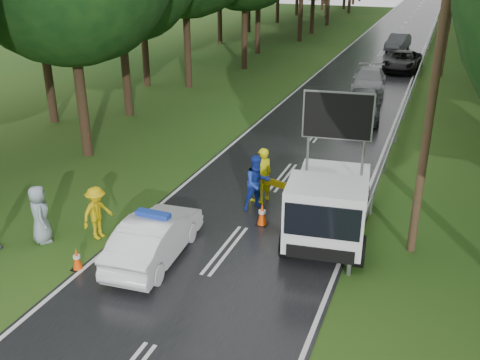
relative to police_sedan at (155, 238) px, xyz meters
The scene contains 21 objects.
ground 2.18m from the police_sedan, 33.50° to the left, with size 160.00×160.00×0.00m, color #1C4614.
road 31.20m from the police_sedan, 86.82° to the left, with size 7.00×140.00×0.02m, color black.
guardrail 31.29m from the police_sedan, 80.01° to the left, with size 0.12×60.06×0.70m.
utility_pole_near 8.78m from the police_sedan, 24.41° to the left, with size 1.40×0.24×10.00m.
utility_pole_mid 30.28m from the police_sedan, 76.63° to the left, with size 1.40×0.24×10.00m.
police_sedan is the anchor object (origin of this frame).
work_truck 5.38m from the police_sedan, 35.34° to the left, with size 2.97×5.58×4.26m.
barrier 4.99m from the police_sedan, 60.81° to the left, with size 2.53×0.77×1.08m.
officer 5.14m from the police_sedan, 71.58° to the left, with size 0.73×0.48×2.00m, color yellow.
civilian 4.48m from the police_sedan, 67.94° to the left, with size 0.96×0.75×1.97m, color #1A35A9.
bystander_left 2.32m from the police_sedan, 168.50° to the left, with size 1.11×0.64×1.72m, color gold.
bystander_right 3.78m from the police_sedan, behind, with size 0.90×0.59×1.85m, color #8797A2.
queue_car_first 16.85m from the police_sedan, 78.57° to the left, with size 1.84×4.58×1.56m, color #3A3D41.
queue_car_second 22.91m from the police_sedan, 83.15° to the left, with size 2.02×4.97×1.44m, color #999AA0.
queue_car_third 30.48m from the police_sedan, 82.27° to the left, with size 2.39×5.18×1.44m, color black.
queue_car_fourth 39.61m from the police_sedan, 85.88° to the left, with size 1.52×4.36×1.44m, color #44464C.
cone_near_left 2.24m from the police_sedan, 143.34° to the right, with size 0.32×0.32×0.68m.
cone_center 3.81m from the police_sedan, 54.02° to the left, with size 0.38×0.38×0.80m.
cone_far 4.81m from the police_sedan, 49.35° to the left, with size 0.37×0.37×0.78m.
cone_left_mid 2.42m from the police_sedan, 115.87° to the left, with size 0.31×0.31×0.65m.
cone_right 7.03m from the police_sedan, 41.84° to the left, with size 0.35×0.35×0.74m.
Camera 1 is at (5.40, -12.87, 8.28)m, focal length 40.00 mm.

